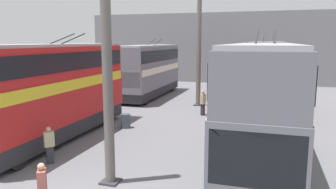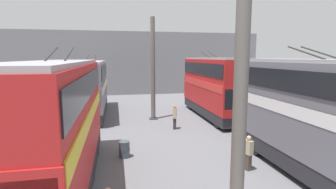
{
  "view_description": "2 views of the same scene",
  "coord_description": "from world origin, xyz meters",
  "px_view_note": "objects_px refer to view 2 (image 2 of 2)",
  "views": [
    {
      "loc": [
        -7.29,
        -5.53,
        5.29
      ],
      "look_at": [
        8.98,
        -0.47,
        2.49
      ],
      "focal_mm": 35.0,
      "sensor_mm": 36.0,
      "label": 1
    },
    {
      "loc": [
        -2.91,
        3.12,
        5.28
      ],
      "look_at": [
        11.71,
        0.16,
        3.14
      ],
      "focal_mm": 28.0,
      "sensor_mm": 36.0,
      "label": 2
    }
  ],
  "objects_px": {
    "person_by_left_row": "(248,152)",
    "oil_drum": "(124,149)",
    "person_aisle_midway": "(175,116)",
    "bus_right_mid": "(57,120)",
    "bus_left_near": "(332,116)",
    "bus_left_far": "(213,84)",
    "bus_right_far": "(91,84)"
  },
  "relations": [
    {
      "from": "bus_right_mid",
      "to": "oil_drum",
      "type": "bearing_deg",
      "value": -38.63
    },
    {
      "from": "bus_right_far",
      "to": "oil_drum",
      "type": "distance_m",
      "value": 11.85
    },
    {
      "from": "bus_left_far",
      "to": "person_aisle_midway",
      "type": "bearing_deg",
      "value": 128.06
    },
    {
      "from": "person_by_left_row",
      "to": "bus_right_far",
      "type": "bearing_deg",
      "value": 106.99
    },
    {
      "from": "person_aisle_midway",
      "to": "bus_left_far",
      "type": "bearing_deg",
      "value": -123.4
    },
    {
      "from": "bus_left_far",
      "to": "bus_right_mid",
      "type": "relative_size",
      "value": 0.92
    },
    {
      "from": "bus_right_far",
      "to": "person_by_left_row",
      "type": "xyz_separation_m",
      "value": [
        -14.09,
        -8.2,
        -1.9
      ]
    },
    {
      "from": "bus_left_far",
      "to": "person_by_left_row",
      "type": "bearing_deg",
      "value": 167.39
    },
    {
      "from": "bus_left_near",
      "to": "bus_left_far",
      "type": "distance_m",
      "value": 12.94
    },
    {
      "from": "person_by_left_row",
      "to": "person_aisle_midway",
      "type": "xyz_separation_m",
      "value": [
        7.59,
        1.79,
        0.07
      ]
    },
    {
      "from": "bus_left_far",
      "to": "bus_right_far",
      "type": "relative_size",
      "value": 0.94
    },
    {
      "from": "bus_left_far",
      "to": "person_aisle_midway",
      "type": "xyz_separation_m",
      "value": [
        -3.32,
        4.23,
        -2.02
      ]
    },
    {
      "from": "bus_right_mid",
      "to": "oil_drum",
      "type": "height_order",
      "value": "bus_right_mid"
    },
    {
      "from": "bus_right_mid",
      "to": "person_aisle_midway",
      "type": "relative_size",
      "value": 6.25
    },
    {
      "from": "bus_left_far",
      "to": "bus_right_far",
      "type": "xyz_separation_m",
      "value": [
        3.18,
        10.64,
        -0.19
      ]
    },
    {
      "from": "person_aisle_midway",
      "to": "bus_right_mid",
      "type": "bearing_deg",
      "value": 70.02
    },
    {
      "from": "bus_right_mid",
      "to": "person_aisle_midway",
      "type": "bearing_deg",
      "value": -38.53
    },
    {
      "from": "person_aisle_midway",
      "to": "person_by_left_row",
      "type": "bearing_deg",
      "value": 121.84
    },
    {
      "from": "person_by_left_row",
      "to": "person_aisle_midway",
      "type": "distance_m",
      "value": 7.8
    },
    {
      "from": "person_by_left_row",
      "to": "person_aisle_midway",
      "type": "bearing_deg",
      "value": 90.08
    },
    {
      "from": "person_by_left_row",
      "to": "oil_drum",
      "type": "bearing_deg",
      "value": 140.65
    },
    {
      "from": "bus_left_near",
      "to": "person_by_left_row",
      "type": "relative_size",
      "value": 6.38
    },
    {
      "from": "person_by_left_row",
      "to": "oil_drum",
      "type": "xyz_separation_m",
      "value": [
        2.76,
        5.63,
        -0.45
      ]
    },
    {
      "from": "bus_left_far",
      "to": "oil_drum",
      "type": "relative_size",
      "value": 11.89
    },
    {
      "from": "bus_left_far",
      "to": "oil_drum",
      "type": "xyz_separation_m",
      "value": [
        -8.15,
        8.07,
        -2.54
      ]
    },
    {
      "from": "bus_left_near",
      "to": "bus_left_far",
      "type": "xyz_separation_m",
      "value": [
        12.94,
        0.0,
        0.01
      ]
    },
    {
      "from": "person_by_left_row",
      "to": "oil_drum",
      "type": "height_order",
      "value": "person_by_left_row"
    },
    {
      "from": "bus_right_far",
      "to": "person_aisle_midway",
      "type": "relative_size",
      "value": 6.1
    },
    {
      "from": "bus_right_far",
      "to": "person_aisle_midway",
      "type": "height_order",
      "value": "bus_right_far"
    },
    {
      "from": "bus_right_far",
      "to": "person_by_left_row",
      "type": "bearing_deg",
      "value": -149.8
    },
    {
      "from": "person_aisle_midway",
      "to": "oil_drum",
      "type": "relative_size",
      "value": 2.06
    },
    {
      "from": "bus_right_far",
      "to": "person_by_left_row",
      "type": "relative_size",
      "value": 6.54
    }
  ]
}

